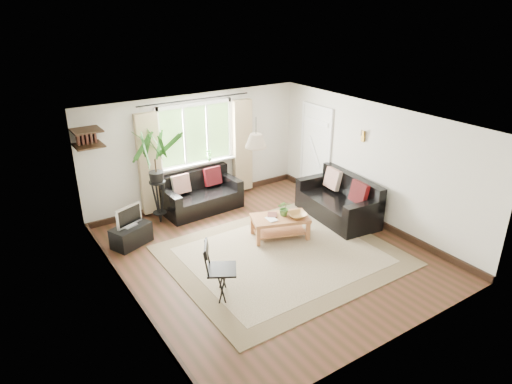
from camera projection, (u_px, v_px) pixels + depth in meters
floor at (268, 253)px, 8.16m from camera, size 5.50×5.50×0.00m
ceiling at (270, 122)px, 7.21m from camera, size 5.50×5.50×0.00m
wall_back at (196, 150)px, 9.80m from camera, size 5.00×0.02×2.40m
wall_front at (398, 265)px, 5.58m from camera, size 5.00×0.02×2.40m
wall_left at (124, 230)px, 6.42m from camera, size 0.02×5.50×2.40m
wall_right at (373, 164)px, 8.95m from camera, size 0.02×5.50×2.40m
rug at (282, 255)px, 8.07m from camera, size 3.82×3.28×0.02m
window at (196, 134)px, 9.63m from camera, size 2.50×0.16×2.16m
door at (315, 152)px, 10.32m from camera, size 0.06×0.96×2.06m
corner_shelf at (87, 138)px, 8.19m from camera, size 0.50×0.50×0.34m
pendant_lamp at (256, 137)px, 7.66m from camera, size 0.36×0.36×0.54m
wall_sconce at (362, 135)px, 8.93m from camera, size 0.12×0.12×0.28m
sofa_back at (201, 193)px, 9.68m from camera, size 1.67×0.90×0.77m
sofa_right at (338, 199)px, 9.30m from camera, size 1.87×1.06×0.84m
coffee_table at (280, 227)px, 8.62m from camera, size 1.19×0.90×0.43m
table_plant at (284, 208)px, 8.54m from camera, size 0.36×0.35×0.30m
bowl at (297, 215)px, 8.50m from camera, size 0.40×0.40×0.09m
book_a at (267, 220)px, 8.39m from camera, size 0.19×0.24×0.02m
book_b at (268, 215)px, 8.59m from camera, size 0.28×0.30×0.02m
tv_stand at (131, 235)px, 8.38m from camera, size 0.81×0.64×0.38m
tv at (129, 216)px, 8.22m from camera, size 0.57×0.38×0.42m
palm_stand at (157, 178)px, 8.92m from camera, size 0.90×0.90×1.92m
folding_chair at (222, 270)px, 6.82m from camera, size 0.65×0.65×0.92m
sill_plant at (209, 155)px, 9.88m from camera, size 0.14×0.10×0.27m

